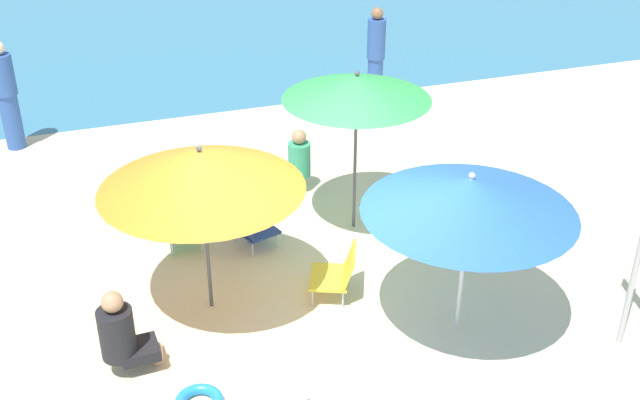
# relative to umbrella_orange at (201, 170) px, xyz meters

# --- Properties ---
(ground_plane) EXTENTS (40.00, 40.00, 0.00)m
(ground_plane) POSITION_rel_umbrella_orange_xyz_m (0.77, -0.43, -1.62)
(ground_plane) COLOR beige
(umbrella_orange) EXTENTS (2.06, 2.06, 1.89)m
(umbrella_orange) POSITION_rel_umbrella_orange_xyz_m (0.00, 0.00, 0.00)
(umbrella_orange) COLOR #4C4C51
(umbrella_orange) RESTS_ON ground_plane
(umbrella_green) EXTENTS (1.74, 1.74, 2.05)m
(umbrella_green) POSITION_rel_umbrella_orange_xyz_m (2.04, 1.08, 0.22)
(umbrella_green) COLOR #4C4C51
(umbrella_green) RESTS_ON ground_plane
(umbrella_blue) EXTENTS (2.06, 2.06, 1.80)m
(umbrella_blue) POSITION_rel_umbrella_orange_xyz_m (2.30, -1.20, -0.06)
(umbrella_blue) COLOR silver
(umbrella_blue) RESTS_ON ground_plane
(beach_chair_a) EXTENTS (0.51, 0.63, 0.64)m
(beach_chair_a) POSITION_rel_umbrella_orange_xyz_m (-0.03, 1.40, -1.30)
(beach_chair_a) COLOR #33934C
(beach_chair_a) RESTS_ON ground_plane
(beach_chair_b) EXTENTS (0.66, 0.67, 0.58)m
(beach_chair_b) POSITION_rel_umbrella_orange_xyz_m (1.35, -0.26, -1.32)
(beach_chair_b) COLOR gold
(beach_chair_b) RESTS_ON ground_plane
(beach_chair_c) EXTENTS (0.64, 0.66, 0.56)m
(beach_chair_c) POSITION_rel_umbrella_orange_xyz_m (0.66, 1.01, -1.32)
(beach_chair_c) COLOR navy
(beach_chair_c) RESTS_ON ground_plane
(person_a) EXTENTS (0.57, 0.35, 0.92)m
(person_a) POSITION_rel_umbrella_orange_xyz_m (-0.98, -0.77, -1.18)
(person_a) COLOR black
(person_a) RESTS_ON ground_plane
(person_b) EXTENTS (0.48, 0.53, 0.89)m
(person_b) POSITION_rel_umbrella_orange_xyz_m (1.66, 2.26, -1.18)
(person_b) COLOR #389970
(person_b) RESTS_ON ground_plane
(person_c) EXTENTS (0.33, 0.33, 1.66)m
(person_c) POSITION_rel_umbrella_orange_xyz_m (-1.97, 4.91, -0.79)
(person_c) COLOR #2D519E
(person_c) RESTS_ON ground_plane
(person_d) EXTENTS (0.29, 0.29, 1.71)m
(person_d) POSITION_rel_umbrella_orange_xyz_m (3.76, 4.64, -0.75)
(person_d) COLOR #2D519E
(person_d) RESTS_ON ground_plane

